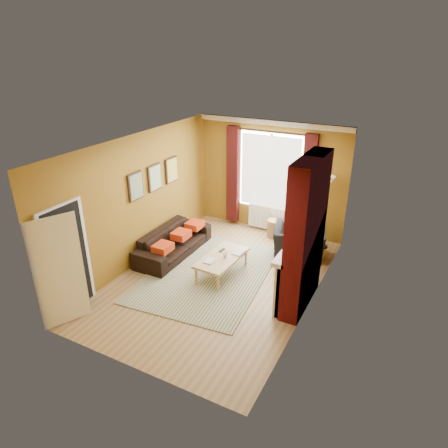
{
  "coord_description": "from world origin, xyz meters",
  "views": [
    {
      "loc": [
        3.33,
        -6.16,
        4.46
      ],
      "look_at": [
        0.0,
        0.25,
        1.15
      ],
      "focal_mm": 32.0,
      "sensor_mm": 36.0,
      "label": 1
    }
  ],
  "objects_px": {
    "coffee_table": "(222,259)",
    "wicker_stool": "(274,228)",
    "sofa": "(173,242)",
    "floor_lamp": "(328,192)",
    "armchair": "(299,242)"
  },
  "relations": [
    {
      "from": "sofa",
      "to": "coffee_table",
      "type": "relative_size",
      "value": 1.59
    },
    {
      "from": "sofa",
      "to": "armchair",
      "type": "bearing_deg",
      "value": -64.69
    },
    {
      "from": "armchair",
      "to": "coffee_table",
      "type": "height_order",
      "value": "armchair"
    },
    {
      "from": "armchair",
      "to": "floor_lamp",
      "type": "distance_m",
      "value": 1.3
    },
    {
      "from": "wicker_stool",
      "to": "floor_lamp",
      "type": "bearing_deg",
      "value": -0.0
    },
    {
      "from": "coffee_table",
      "to": "wicker_stool",
      "type": "distance_m",
      "value": 2.23
    },
    {
      "from": "coffee_table",
      "to": "floor_lamp",
      "type": "xyz_separation_m",
      "value": [
        1.54,
        2.2,
        1.0
      ]
    },
    {
      "from": "floor_lamp",
      "to": "armchair",
      "type": "bearing_deg",
      "value": -117.72
    },
    {
      "from": "sofa",
      "to": "coffee_table",
      "type": "distance_m",
      "value": 1.43
    },
    {
      "from": "sofa",
      "to": "wicker_stool",
      "type": "relative_size",
      "value": 4.74
    },
    {
      "from": "armchair",
      "to": "coffee_table",
      "type": "relative_size",
      "value": 0.84
    },
    {
      "from": "wicker_stool",
      "to": "floor_lamp",
      "type": "height_order",
      "value": "floor_lamp"
    },
    {
      "from": "wicker_stool",
      "to": "sofa",
      "type": "bearing_deg",
      "value": -131.74
    },
    {
      "from": "sofa",
      "to": "coffee_table",
      "type": "bearing_deg",
      "value": -101.39
    },
    {
      "from": "coffee_table",
      "to": "wicker_stool",
      "type": "relative_size",
      "value": 2.99
    }
  ]
}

